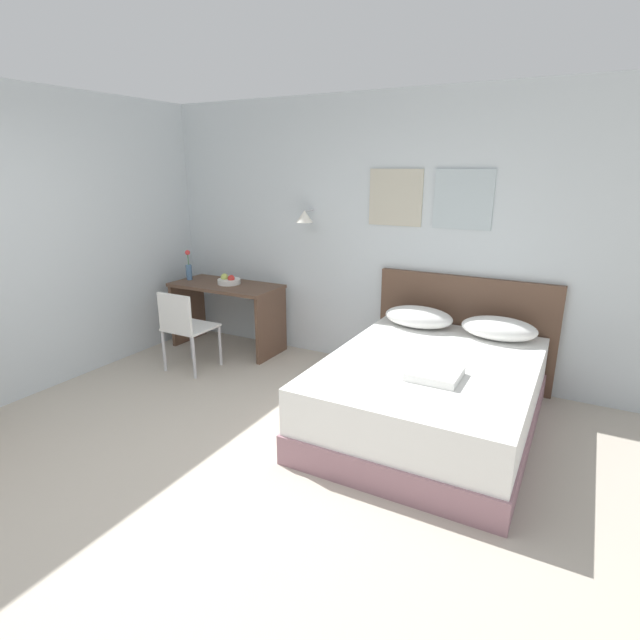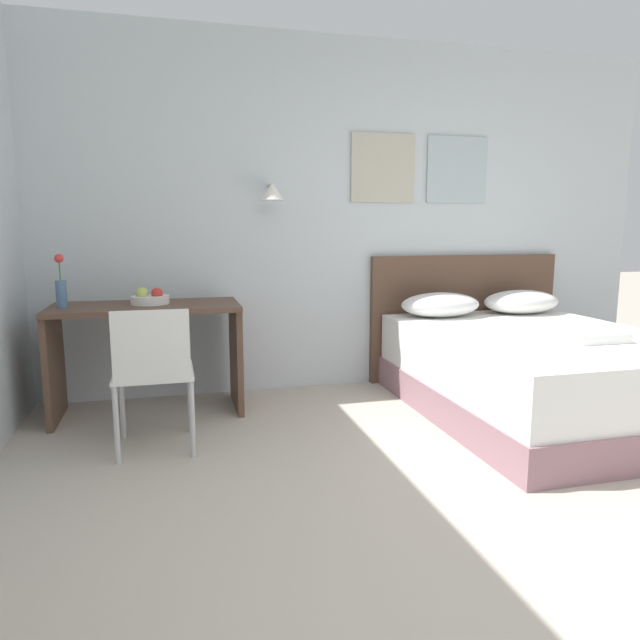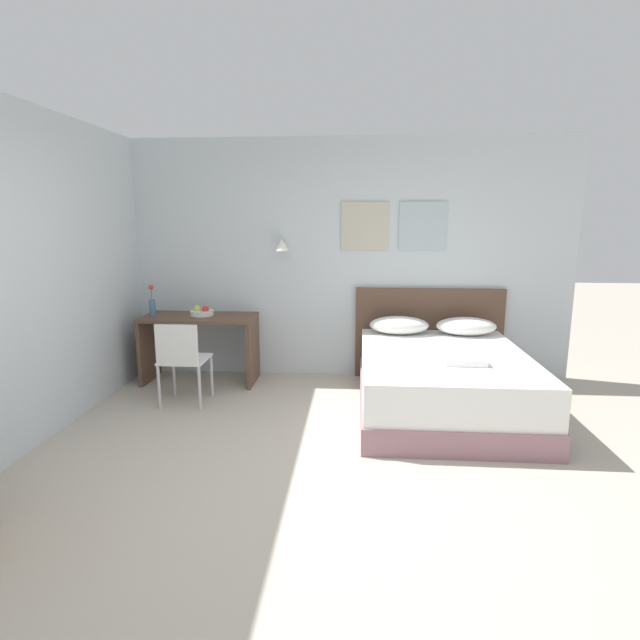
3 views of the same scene
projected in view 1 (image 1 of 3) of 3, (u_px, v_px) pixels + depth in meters
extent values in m
plane|color=#B2A899|center=(174.00, 504.00, 3.06)|extent=(24.00, 24.00, 0.00)
cube|color=silver|center=(362.00, 235.00, 4.99)|extent=(5.28, 0.06, 2.65)
cube|color=#B7B29E|center=(396.00, 198.00, 4.68)|extent=(0.52, 0.02, 0.52)
cube|color=#A8B7BC|center=(463.00, 200.00, 4.39)|extent=(0.52, 0.02, 0.52)
cylinder|color=#B2B2B7|center=(309.00, 211.00, 5.08)|extent=(0.02, 0.16, 0.02)
cone|color=white|center=(304.00, 216.00, 5.02)|extent=(0.17, 0.17, 0.12)
cube|color=gray|center=(428.00, 414.00, 3.93)|extent=(1.52, 2.01, 0.22)
cube|color=white|center=(430.00, 381.00, 3.85)|extent=(1.49, 1.97, 0.34)
cube|color=brown|center=(463.00, 330.00, 4.68)|extent=(1.64, 0.06, 1.02)
ellipsoid|color=white|center=(419.00, 317.00, 4.57)|extent=(0.63, 0.38, 0.19)
ellipsoid|color=white|center=(499.00, 328.00, 4.25)|extent=(0.63, 0.38, 0.19)
cube|color=white|center=(435.00, 373.00, 3.48)|extent=(0.35, 0.34, 0.06)
cube|color=brown|center=(226.00, 286.00, 5.48)|extent=(1.21, 0.58, 0.03)
cube|color=brown|center=(188.00, 311.00, 5.86)|extent=(0.04, 0.54, 0.71)
cube|color=brown|center=(271.00, 325.00, 5.32)|extent=(0.04, 0.54, 0.71)
cube|color=white|center=(191.00, 327.00, 5.00)|extent=(0.43, 0.43, 0.02)
cube|color=white|center=(175.00, 313.00, 4.77)|extent=(0.40, 0.03, 0.37)
cylinder|color=#B7B7BC|center=(191.00, 340.00, 5.32)|extent=(0.03, 0.03, 0.43)
cylinder|color=#B7B7BC|center=(220.00, 346.00, 5.14)|extent=(0.03, 0.03, 0.43)
cylinder|color=#B7B7BC|center=(164.00, 351.00, 4.99)|extent=(0.03, 0.03, 0.43)
cylinder|color=#B7B7BC|center=(194.00, 358.00, 4.81)|extent=(0.03, 0.03, 0.43)
cylinder|color=silver|center=(229.00, 282.00, 5.47)|extent=(0.25, 0.25, 0.05)
sphere|color=red|center=(231.00, 278.00, 5.43)|extent=(0.08, 0.08, 0.08)
sphere|color=#B2C156|center=(225.00, 277.00, 5.47)|extent=(0.08, 0.08, 0.08)
cylinder|color=#4C7099|center=(189.00, 272.00, 5.67)|extent=(0.07, 0.07, 0.17)
cylinder|color=#3D7538|center=(188.00, 259.00, 5.62)|extent=(0.01, 0.01, 0.14)
sphere|color=#DB3838|center=(188.00, 252.00, 5.60)|extent=(0.06, 0.06, 0.06)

